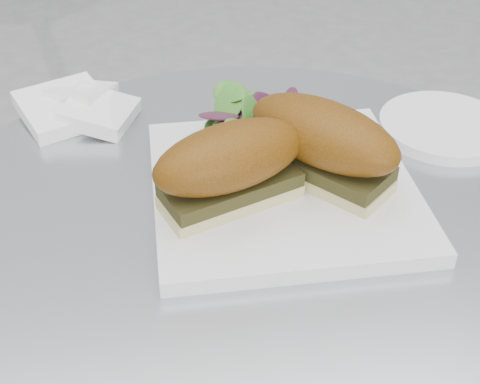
# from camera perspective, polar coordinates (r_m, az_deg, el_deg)

# --- Properties ---
(plate) EXTENTS (0.26, 0.26, 0.02)m
(plate) POSITION_cam_1_polar(r_m,az_deg,el_deg) (0.66, 3.66, 0.37)
(plate) COLOR white
(plate) RESTS_ON table
(sandwich_left) EXTENTS (0.16, 0.11, 0.08)m
(sandwich_left) POSITION_cam_1_polar(r_m,az_deg,el_deg) (0.60, -0.82, 2.35)
(sandwich_left) COLOR #CEC081
(sandwich_left) RESTS_ON plate
(sandwich_right) EXTENTS (0.16, 0.17, 0.08)m
(sandwich_right) POSITION_cam_1_polar(r_m,az_deg,el_deg) (0.64, 7.05, 4.32)
(sandwich_right) COLOR #CEC081
(sandwich_right) RESTS_ON plate
(salad) EXTENTS (0.11, 0.11, 0.05)m
(salad) POSITION_cam_1_polar(r_m,az_deg,el_deg) (0.70, 0.91, 6.03)
(salad) COLOR #539631
(salad) RESTS_ON plate
(napkin) EXTENTS (0.14, 0.14, 0.02)m
(napkin) POSITION_cam_1_polar(r_m,az_deg,el_deg) (0.80, -13.29, 6.52)
(napkin) COLOR white
(napkin) RESTS_ON table
(saucer) EXTENTS (0.15, 0.15, 0.01)m
(saucer) POSITION_cam_1_polar(r_m,az_deg,el_deg) (0.79, 17.03, 5.38)
(saucer) COLOR white
(saucer) RESTS_ON table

